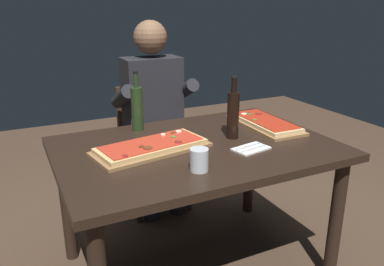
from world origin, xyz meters
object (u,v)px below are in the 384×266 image
Objects in this scene: pizza_rectangular_front at (152,147)px; diner_chair at (150,140)px; wine_bottle_dark at (137,108)px; seated_diner at (155,110)px; dining_table at (196,162)px; pizza_rectangular_left at (265,123)px; oil_bottle_amber at (233,113)px; tumbler_near_camera at (199,161)px.

diner_chair reaches higher than pizza_rectangular_front.
wine_bottle_dark is 0.46m from seated_diner.
dining_table is 1.61× the size of diner_chair.
pizza_rectangular_left is 0.75m from wine_bottle_dark.
diner_chair reaches higher than pizza_rectangular_left.
pizza_rectangular_front is at bearing -112.04° from seated_diner.
oil_bottle_amber reaches higher than tumbler_near_camera.
tumbler_near_camera is (-0.36, -0.30, -0.09)m from oil_bottle_amber.
diner_chair is at bearing 70.90° from pizza_rectangular_front.
dining_table is 2.31× the size of pizza_rectangular_front.
tumbler_near_camera reaches higher than dining_table.
oil_bottle_amber is at bearing 3.91° from dining_table.
dining_table is 0.74m from seated_diner.
wine_bottle_dark is 0.25× the size of seated_diner.
wine_bottle_dark is (-0.70, 0.26, 0.11)m from pizza_rectangular_left.
pizza_rectangular_front is 1.80× the size of wine_bottle_dark.
oil_bottle_amber is at bearing -1.31° from pizza_rectangular_front.
diner_chair is at bearing 101.55° from oil_bottle_amber.
pizza_rectangular_front is 6.06× the size of tumbler_near_camera.
pizza_rectangular_left is 0.75m from tumbler_near_camera.
oil_bottle_amber reaches higher than pizza_rectangular_front.
pizza_rectangular_front is at bearing 107.84° from tumbler_near_camera.
oil_bottle_amber is 3.35× the size of tumbler_near_camera.
tumbler_near_camera is 0.12× the size of diner_chair.
dining_table is 0.32m from oil_bottle_amber.
pizza_rectangular_left is 1.53× the size of oil_bottle_amber.
dining_table is 0.35m from tumbler_near_camera.
wine_bottle_dark is 1.01× the size of oil_bottle_amber.
wine_bottle_dark reaches higher than pizza_rectangular_left.
oil_bottle_amber is at bearing 40.44° from tumbler_near_camera.
tumbler_near_camera reaches higher than pizza_rectangular_left.
tumbler_near_camera is (-0.64, -0.40, 0.02)m from pizza_rectangular_left.
seated_diner is (0.24, 0.37, -0.13)m from wine_bottle_dark.
oil_bottle_amber is (-0.28, -0.09, 0.12)m from pizza_rectangular_left.
diner_chair reaches higher than tumbler_near_camera.
wine_bottle_dark is at bearing 117.03° from dining_table.
dining_table is 0.87m from diner_chair.
diner_chair is (-0.45, 0.75, -0.27)m from pizza_rectangular_left.
dining_table is 13.98× the size of tumbler_near_camera.
wine_bottle_dark reaches higher than dining_table.
oil_bottle_amber is at bearing -161.40° from pizza_rectangular_left.
pizza_rectangular_front is 1.81× the size of oil_bottle_amber.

